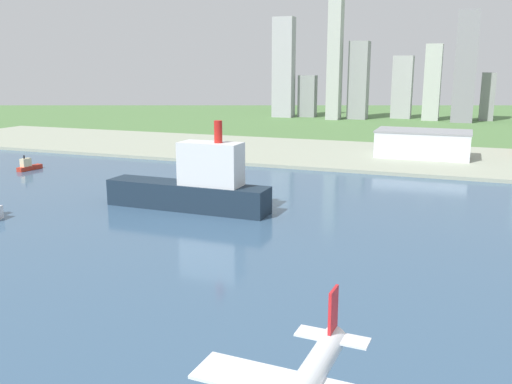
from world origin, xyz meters
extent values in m
plane|color=#4F7941|center=(0.00, 300.00, 0.00)|extent=(2400.00, 2400.00, 0.00)
cube|color=#385675|center=(0.00, 240.00, 0.07)|extent=(840.00, 360.00, 0.15)
cube|color=#9BA28D|center=(0.00, 490.00, 1.25)|extent=(840.00, 140.00, 2.50)
cube|color=red|center=(35.61, 150.14, 27.98)|extent=(0.70, 4.22, 9.60)
cube|color=white|center=(35.61, 150.14, 24.38)|extent=(12.21, 4.43, 0.36)
cube|color=#B22D1E|center=(-218.15, 354.87, 1.55)|extent=(5.83, 18.61, 2.80)
cube|color=beige|center=(-218.38, 351.86, 5.64)|extent=(4.22, 6.86, 5.39)
cylinder|color=black|center=(-218.45, 350.95, 9.45)|extent=(1.07, 1.07, 2.24)
cube|color=#192838|center=(-70.34, 299.62, 6.55)|extent=(82.13, 16.73, 12.79)
cube|color=silver|center=(-57.29, 299.47, 23.12)|extent=(29.66, 13.58, 20.35)
cylinder|color=red|center=(-53.19, 299.42, 38.41)|extent=(3.78, 3.78, 10.23)
cube|color=silver|center=(24.53, 490.84, 11.80)|extent=(66.11, 36.10, 18.60)
cube|color=gray|center=(24.53, 490.84, 21.70)|extent=(67.44, 36.82, 1.20)
cube|color=#A9A7B3|center=(-185.16, 801.14, 66.52)|extent=(27.94, 18.87, 133.05)
cube|color=gray|center=(-154.84, 815.39, 28.32)|extent=(23.67, 16.25, 56.64)
cube|color=#ADB0B0|center=(-112.09, 790.48, 77.59)|extent=(16.61, 20.79, 155.18)
cube|color=gray|center=(-83.99, 810.61, 50.32)|extent=(24.74, 24.09, 100.63)
cube|color=#A6A6AB|center=(-30.70, 841.32, 41.22)|extent=(25.81, 21.76, 82.44)
cube|color=#B4B9B5|center=(8.58, 825.09, 48.22)|extent=(20.46, 23.04, 96.44)
cube|color=gray|center=(46.99, 808.86, 67.72)|extent=(25.72, 20.12, 135.43)
cube|color=gray|center=(76.23, 847.48, 30.47)|extent=(17.16, 22.01, 60.93)
camera|label=1|loc=(53.33, 68.51, 67.41)|focal=38.73mm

